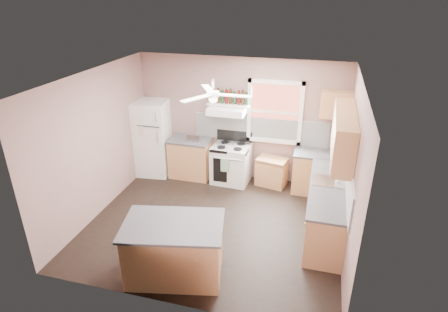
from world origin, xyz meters
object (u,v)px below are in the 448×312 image
(refrigerator, at_px, (152,138))
(stove, at_px, (231,164))
(toaster, at_px, (194,138))
(island, at_px, (175,250))
(cart, at_px, (272,172))

(refrigerator, relative_size, stove, 2.00)
(refrigerator, height_order, toaster, refrigerator)
(refrigerator, height_order, stove, refrigerator)
(toaster, distance_m, island, 3.16)
(toaster, relative_size, island, 0.20)
(refrigerator, xyz_separation_m, toaster, (1.02, -0.04, 0.13))
(cart, xyz_separation_m, island, (-0.98, -3.17, 0.12))
(toaster, xyz_separation_m, island, (0.74, -3.02, -0.56))
(toaster, distance_m, cart, 1.85)
(refrigerator, relative_size, toaster, 6.14)
(toaster, bearing_deg, stove, 7.88)
(toaster, relative_size, stove, 0.33)
(refrigerator, bearing_deg, cart, -4.03)
(island, bearing_deg, toaster, 91.77)
(stove, xyz_separation_m, island, (-0.09, -3.09, 0.00))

